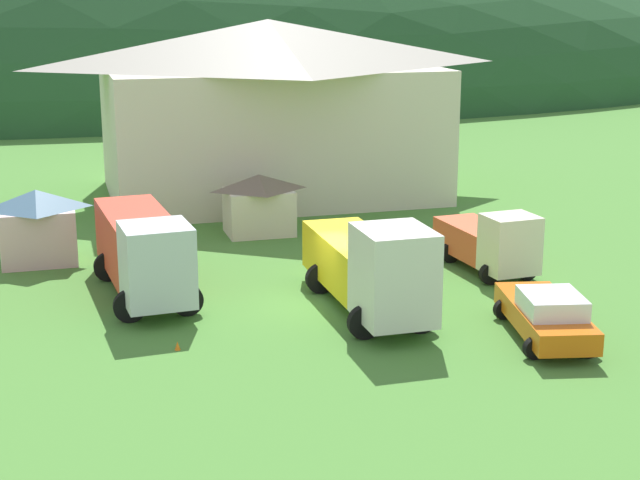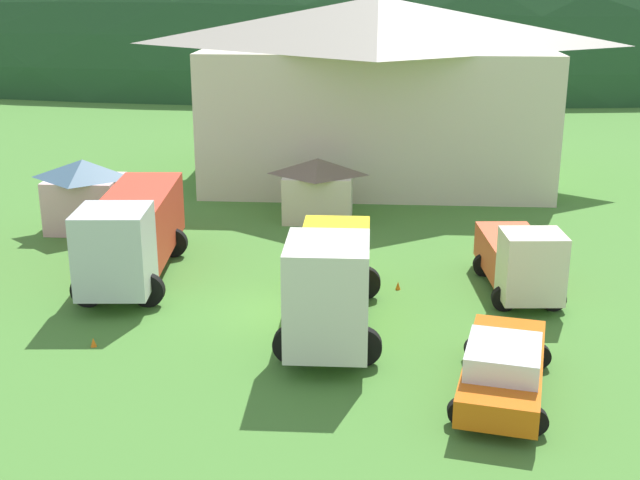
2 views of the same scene
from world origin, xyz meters
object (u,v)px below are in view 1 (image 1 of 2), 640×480
light_truck_cream (491,242)px  traffic_cone_mid_row (178,350)px  play_shed_cream (259,203)px  traffic_cone_near_pickup (391,279)px  depot_building (269,106)px  flatbed_truck_yellow (371,266)px  tow_truck_silver (143,249)px  play_shed_pink (38,225)px  service_pickup_orange (546,314)px

light_truck_cream → traffic_cone_mid_row: (-12.98, -5.11, -1.24)m
play_shed_cream → traffic_cone_near_pickup: (3.37, -8.37, -1.42)m
depot_building → traffic_cone_near_pickup: size_ratio=32.98×
light_truck_cream → flatbed_truck_yellow: bearing=-64.4°
tow_truck_silver → traffic_cone_near_pickup: bearing=82.5°
play_shed_cream → tow_truck_silver: tow_truck_silver is taller
traffic_cone_near_pickup → traffic_cone_mid_row: bearing=-149.6°
play_shed_cream → traffic_cone_near_pickup: 9.13m
play_shed_cream → tow_truck_silver: bearing=-127.3°
depot_building → flatbed_truck_yellow: depot_building is taller
flatbed_truck_yellow → light_truck_cream: size_ratio=1.51×
depot_building → flatbed_truck_yellow: size_ratio=2.21×
play_shed_cream → traffic_cone_mid_row: size_ratio=5.85×
play_shed_cream → tow_truck_silver: (-5.97, -7.85, 0.34)m
tow_truck_silver → traffic_cone_mid_row: bearing=-0.3°
traffic_cone_mid_row → play_shed_cream: bearing=67.8°
play_shed_pink → tow_truck_silver: bearing=-57.0°
service_pickup_orange → traffic_cone_mid_row: size_ratio=10.27×
light_truck_cream → traffic_cone_near_pickup: (-4.04, 0.14, -1.24)m
play_shed_cream → light_truck_cream: size_ratio=0.59×
flatbed_truck_yellow → traffic_cone_mid_row: bearing=-77.8°
depot_building → traffic_cone_mid_row: (-8.02, -22.10, -4.79)m
play_shed_cream → traffic_cone_mid_row: (-5.57, -13.62, -1.42)m
play_shed_cream → play_shed_pink: play_shed_pink is taller
flatbed_truck_yellow → play_shed_cream: bearing=-174.5°
service_pickup_orange → traffic_cone_mid_row: (-11.44, 2.21, -0.83)m
light_truck_cream → traffic_cone_mid_row: bearing=-73.0°
play_shed_cream → play_shed_pink: (-9.64, -2.20, 0.14)m
traffic_cone_near_pickup → traffic_cone_mid_row: (-8.93, -5.25, 0.00)m
light_truck_cream → service_pickup_orange: size_ratio=0.97×
play_shed_cream → traffic_cone_mid_row: bearing=-112.2°
traffic_cone_near_pickup → light_truck_cream: bearing=-2.0°
play_shed_pink → traffic_cone_mid_row: 12.22m
tow_truck_silver → traffic_cone_mid_row: 6.05m
flatbed_truck_yellow → service_pickup_orange: size_ratio=1.47×
light_truck_cream → traffic_cone_near_pickup: 4.23m
play_shed_pink → traffic_cone_near_pickup: play_shed_pink is taller
play_shed_cream → flatbed_truck_yellow: (1.27, -12.08, 0.30)m
light_truck_cream → traffic_cone_near_pickup: size_ratio=9.87×
play_shed_cream → service_pickup_orange: size_ratio=0.57×
light_truck_cream → service_pickup_orange: light_truck_cream is taller
tow_truck_silver → service_pickup_orange: bearing=51.7°
light_truck_cream → play_shed_pink: bearing=-114.8°
tow_truck_silver → light_truck_cream: tow_truck_silver is taller
play_shed_cream → traffic_cone_near_pickup: bearing=-68.1°
flatbed_truck_yellow → service_pickup_orange: flatbed_truck_yellow is taller
flatbed_truck_yellow → tow_truck_silver: bearing=-120.8°
light_truck_cream → traffic_cone_near_pickup: bearing=-96.6°
play_shed_pink → tow_truck_silver: tow_truck_silver is taller
play_shed_cream → service_pickup_orange: play_shed_cream is taller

